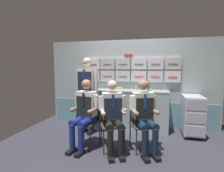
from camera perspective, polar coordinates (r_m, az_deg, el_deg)
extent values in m
cube|color=#353440|center=(3.40, 2.76, -20.07)|extent=(4.80, 4.80, 0.04)
cube|color=#A0ADB0|center=(4.43, 6.03, 0.85)|extent=(4.20, 0.06, 2.15)
cube|color=#6596A2|center=(4.53, 5.86, -8.83)|extent=(4.12, 0.01, 0.63)
cube|color=#B0B5C0|center=(4.58, -6.15, 3.35)|extent=(0.36, 0.06, 0.27)
cylinder|color=red|center=(4.55, -6.31, 3.33)|extent=(0.20, 0.01, 0.01)
cube|color=#B0AFB4|center=(4.47, -1.40, 3.32)|extent=(0.36, 0.06, 0.27)
cylinder|color=red|center=(4.43, -1.52, 3.29)|extent=(0.20, 0.01, 0.01)
cube|color=#B0C1B8|center=(4.39, 3.56, 3.26)|extent=(0.36, 0.06, 0.27)
cylinder|color=red|center=(4.35, 3.48, 3.23)|extent=(0.20, 0.01, 0.01)
cube|color=silver|center=(4.34, 8.68, 3.17)|extent=(0.36, 0.06, 0.27)
cylinder|color=red|center=(4.30, 8.64, 3.14)|extent=(0.20, 0.01, 0.01)
cube|color=silver|center=(4.33, 13.86, 3.05)|extent=(0.36, 0.06, 0.27)
cylinder|color=red|center=(4.29, 13.86, 3.03)|extent=(0.20, 0.01, 0.01)
cube|color=silver|center=(4.35, 19.02, 2.91)|extent=(0.36, 0.06, 0.27)
cylinder|color=red|center=(4.31, 19.08, 2.89)|extent=(0.20, 0.01, 0.01)
cube|color=silver|center=(4.58, -6.20, 7.12)|extent=(0.36, 0.06, 0.27)
cylinder|color=red|center=(4.54, -6.36, 7.12)|extent=(0.20, 0.01, 0.01)
cube|color=#A9AEB0|center=(4.46, -1.41, 7.18)|extent=(0.36, 0.06, 0.27)
cylinder|color=red|center=(4.43, -1.53, 7.19)|extent=(0.20, 0.01, 0.01)
cube|color=#B0B4BC|center=(4.38, 3.59, 7.19)|extent=(0.36, 0.06, 0.27)
cylinder|color=red|center=(4.34, 3.51, 7.20)|extent=(0.20, 0.01, 0.01)
cube|color=silver|center=(4.33, 8.74, 7.14)|extent=(0.36, 0.06, 0.27)
cylinder|color=red|center=(4.30, 8.70, 7.15)|extent=(0.20, 0.01, 0.01)
cube|color=silver|center=(4.32, 13.96, 7.04)|extent=(0.36, 0.06, 0.27)
cylinder|color=red|center=(4.28, 13.97, 7.05)|extent=(0.20, 0.01, 0.01)
cube|color=#ABB1B2|center=(4.35, 19.16, 6.87)|extent=(0.36, 0.06, 0.27)
cylinder|color=red|center=(4.31, 19.22, 6.88)|extent=(0.20, 0.01, 0.01)
cube|color=red|center=(4.38, 5.34, 9.99)|extent=(0.20, 0.02, 0.05)
cube|color=#A1B1B3|center=(4.26, 4.82, -7.79)|extent=(1.89, 0.52, 0.91)
cube|color=#92A2A3|center=(4.17, 4.87, -1.48)|extent=(1.93, 0.53, 0.03)
sphere|color=black|center=(4.05, 22.85, -15.27)|extent=(0.07, 0.07, 0.07)
sphere|color=black|center=(4.11, 27.26, -15.13)|extent=(0.07, 0.07, 0.07)
sphere|color=black|center=(4.56, 21.66, -12.79)|extent=(0.07, 0.07, 0.07)
sphere|color=black|center=(4.62, 25.57, -12.73)|extent=(0.07, 0.07, 0.07)
cube|color=silver|center=(4.21, 24.57, -8.34)|extent=(0.40, 0.64, 0.80)
cube|color=#A8A8B5|center=(3.98, 25.34, -13.20)|extent=(0.35, 0.01, 0.21)
cube|color=#A8A8B5|center=(3.90, 25.52, -9.49)|extent=(0.35, 0.01, 0.21)
cube|color=#A8A8B5|center=(3.84, 25.70, -5.66)|extent=(0.35, 0.01, 0.21)
cylinder|color=#28282D|center=(3.84, 25.70, -3.93)|extent=(0.32, 0.02, 0.02)
cylinder|color=#2D2D33|center=(3.42, -12.55, -15.65)|extent=(0.02, 0.02, 0.44)
cylinder|color=#2D2D33|center=(3.23, -7.16, -16.87)|extent=(0.02, 0.02, 0.44)
cylinder|color=#2D2D33|center=(3.69, -9.15, -13.90)|extent=(0.02, 0.02, 0.44)
cylinder|color=#2D2D33|center=(3.52, -4.05, -14.85)|extent=(0.02, 0.02, 0.44)
cube|color=#3D302D|center=(3.38, -8.29, -11.66)|extent=(0.47, 0.47, 0.02)
cube|color=#3D302D|center=(3.48, -6.67, -7.52)|extent=(0.37, 0.10, 0.40)
cylinder|color=#2D2D33|center=(3.57, -9.27, -7.23)|extent=(0.02, 0.02, 0.40)
cylinder|color=#2D2D33|center=(3.39, -4.11, -7.88)|extent=(0.02, 0.02, 0.40)
cube|color=black|center=(3.31, -13.13, -20.01)|extent=(0.13, 0.23, 0.06)
cube|color=black|center=(3.22, -10.42, -20.76)|extent=(0.13, 0.23, 0.06)
cylinder|color=navy|center=(3.24, -12.80, -15.85)|extent=(0.10, 0.10, 0.43)
cylinder|color=navy|center=(3.14, -10.08, -16.49)|extent=(0.10, 0.10, 0.43)
cylinder|color=navy|center=(3.28, -11.18, -11.15)|extent=(0.19, 0.38, 0.13)
cylinder|color=navy|center=(3.19, -8.50, -11.63)|extent=(0.19, 0.38, 0.13)
cube|color=navy|center=(3.36, -8.31, -10.51)|extent=(0.35, 0.26, 0.12)
cube|color=white|center=(3.31, -8.20, -5.63)|extent=(0.37, 0.25, 0.46)
cube|color=black|center=(3.24, -9.12, -6.58)|extent=(0.31, 0.07, 0.37)
cube|color=black|center=(3.21, -9.24, -4.54)|extent=(0.04, 0.02, 0.26)
cylinder|color=white|center=(3.41, -11.09, -4.49)|extent=(0.08, 0.08, 0.25)
cylinder|color=#9E755E|center=(3.35, -11.77, -7.22)|extent=(0.11, 0.24, 0.07)
sphere|color=#9E755E|center=(3.27, -12.82, -7.57)|extent=(0.08, 0.08, 0.08)
cylinder|color=white|center=(3.20, -5.14, -5.09)|extent=(0.08, 0.08, 0.25)
cylinder|color=#9E755E|center=(3.15, -6.35, -7.94)|extent=(0.11, 0.24, 0.07)
sphere|color=#9E755E|center=(3.07, -7.32, -8.36)|extent=(0.08, 0.08, 0.08)
sphere|color=#9E755E|center=(3.26, -8.29, 0.56)|extent=(0.18, 0.18, 0.18)
ellipsoid|color=#533A1F|center=(3.27, -8.17, 0.86)|extent=(0.20, 0.19, 0.13)
cylinder|color=#2D2D33|center=(3.10, -2.75, -17.86)|extent=(0.02, 0.02, 0.44)
cylinder|color=#2D2D33|center=(3.16, 4.06, -17.39)|extent=(0.02, 0.02, 0.44)
cylinder|color=#2D2D33|center=(3.43, -3.51, -15.44)|extent=(0.02, 0.02, 0.44)
cylinder|color=#2D2D33|center=(3.48, 2.60, -15.09)|extent=(0.02, 0.02, 0.44)
cube|color=#3D302D|center=(3.21, 0.10, -12.61)|extent=(0.52, 0.52, 0.02)
cube|color=#3D302D|center=(3.33, -0.46, -8.13)|extent=(0.35, 0.17, 0.40)
cylinder|color=#2D2D33|center=(3.29, -3.56, -8.29)|extent=(0.02, 0.02, 0.40)
cylinder|color=#2D2D33|center=(3.35, 2.64, -8.04)|extent=(0.02, 0.02, 0.40)
cube|color=black|center=(3.03, -0.42, -22.41)|extent=(0.17, 0.24, 0.06)
cube|color=black|center=(3.06, 3.10, -22.11)|extent=(0.17, 0.24, 0.06)
cylinder|color=black|center=(2.96, -0.55, -17.87)|extent=(0.10, 0.10, 0.43)
cylinder|color=black|center=(2.99, 2.95, -17.62)|extent=(0.10, 0.10, 0.43)
cylinder|color=black|center=(3.02, -1.06, -12.57)|extent=(0.26, 0.38, 0.13)
cylinder|color=black|center=(3.05, 2.30, -12.38)|extent=(0.26, 0.38, 0.13)
cube|color=black|center=(3.18, 0.10, -11.40)|extent=(0.37, 0.31, 0.12)
cube|color=white|center=(3.13, 0.04, -6.28)|extent=(0.39, 0.31, 0.45)
cube|color=#1C2435|center=(3.04, 0.36, -7.34)|extent=(0.29, 0.13, 0.36)
cube|color=navy|center=(3.01, 0.38, -5.19)|extent=(0.04, 0.02, 0.25)
cylinder|color=white|center=(3.09, -3.63, -5.51)|extent=(0.08, 0.08, 0.25)
cylinder|color=beige|center=(3.03, -3.02, -8.53)|extent=(0.15, 0.24, 0.07)
sphere|color=beige|center=(2.93, -2.79, -9.02)|extent=(0.08, 0.08, 0.08)
cylinder|color=white|center=(3.16, 3.63, -5.26)|extent=(0.08, 0.08, 0.25)
cylinder|color=beige|center=(3.09, 3.69, -8.24)|extent=(0.15, 0.24, 0.07)
sphere|color=beige|center=(2.99, 4.14, -8.71)|extent=(0.08, 0.08, 0.08)
cylinder|color=white|center=(2.98, 4.15, -7.97)|extent=(0.06, 0.06, 0.06)
sphere|color=beige|center=(3.07, 0.04, 0.22)|extent=(0.18, 0.18, 0.18)
ellipsoid|color=black|center=(3.09, 0.00, 0.54)|extent=(0.22, 0.22, 0.13)
cylinder|color=#2D2D33|center=(3.12, 7.92, -17.76)|extent=(0.02, 0.02, 0.44)
cylinder|color=#2D2D33|center=(3.25, 14.21, -16.91)|extent=(0.02, 0.02, 0.44)
cylinder|color=#2D2D33|center=(3.43, 5.90, -15.43)|extent=(0.02, 0.02, 0.44)
cylinder|color=#2D2D33|center=(3.55, 11.66, -14.80)|extent=(0.02, 0.02, 0.44)
cube|color=#3D302D|center=(3.25, 10.00, -12.44)|extent=(0.53, 0.53, 0.02)
cube|color=#3D302D|center=(3.36, 8.90, -8.05)|extent=(0.35, 0.18, 0.40)
cylinder|color=#2D2D33|center=(3.30, 5.98, -8.29)|extent=(0.02, 0.02, 0.40)
cylinder|color=#2D2D33|center=(3.42, 11.82, -7.87)|extent=(0.02, 0.02, 0.40)
cube|color=black|center=(3.07, 10.80, -22.11)|extent=(0.17, 0.24, 0.06)
cube|color=black|center=(3.14, 14.06, -21.56)|extent=(0.17, 0.24, 0.06)
cylinder|color=#122336|center=(3.00, 10.60, -17.64)|extent=(0.10, 0.10, 0.43)
cylinder|color=#122336|center=(3.07, 13.85, -17.18)|extent=(0.10, 0.10, 0.43)
cylinder|color=#122336|center=(3.06, 9.54, -12.44)|extent=(0.27, 0.38, 0.13)
cylinder|color=#122336|center=(3.12, 12.68, -12.11)|extent=(0.27, 0.38, 0.13)
cube|color=#122336|center=(3.23, 10.02, -11.24)|extent=(0.38, 0.31, 0.12)
cube|color=white|center=(3.17, 9.99, -6.15)|extent=(0.39, 0.31, 0.46)
cube|color=black|center=(3.09, 10.64, -7.19)|extent=(0.29, 0.14, 0.37)
cube|color=navy|center=(3.06, 10.74, -5.05)|extent=(0.04, 0.03, 0.26)
cylinder|color=white|center=(3.10, 6.50, -5.46)|extent=(0.08, 0.08, 0.25)
cylinder|color=#9E7360|center=(3.04, 7.42, -8.47)|extent=(0.16, 0.24, 0.07)
sphere|color=#9E7360|center=(2.95, 8.06, -8.96)|extent=(0.08, 0.08, 0.08)
cylinder|color=white|center=(3.24, 13.35, -5.07)|extent=(0.08, 0.08, 0.25)
cylinder|color=#9E7360|center=(3.17, 13.73, -7.99)|extent=(0.16, 0.24, 0.07)
sphere|color=#9E7360|center=(3.08, 14.53, -8.42)|extent=(0.08, 0.08, 0.08)
sphere|color=#9E7360|center=(3.12, 10.11, 0.32)|extent=(0.18, 0.18, 0.18)
ellipsoid|color=gray|center=(3.13, 10.03, 0.64)|extent=(0.23, 0.22, 0.13)
cube|color=black|center=(4.19, -9.23, -14.18)|extent=(0.13, 0.25, 0.06)
cube|color=black|center=(4.09, -6.81, -14.66)|extent=(0.13, 0.25, 0.06)
cylinder|color=#131B36|center=(4.08, -9.00, -7.95)|extent=(0.12, 0.12, 0.87)
cylinder|color=#131B36|center=(3.98, -6.80, -8.25)|extent=(0.12, 0.12, 0.87)
cube|color=white|center=(3.92, -8.06, 1.89)|extent=(0.41, 0.28, 0.53)
cube|color=#1A2238|center=(3.82, -8.94, 1.29)|extent=(0.34, 0.08, 0.45)
cube|color=navy|center=(3.81, -9.04, 3.20)|extent=(0.04, 0.02, 0.30)
cylinder|color=white|center=(4.05, -10.77, 0.80)|extent=(0.08, 0.08, 0.59)
sphere|color=beige|center=(4.09, -10.69, -3.34)|extent=(0.08, 0.08, 0.08)
cylinder|color=white|center=(3.81, -5.13, 0.55)|extent=(0.08, 0.08, 0.59)
sphere|color=beige|center=(3.85, -5.09, -3.83)|extent=(0.08, 0.08, 0.08)
sphere|color=beige|center=(3.91, -8.15, 7.74)|extent=(0.19, 0.19, 0.19)
ellipsoid|color=tan|center=(3.92, -8.04, 7.99)|extent=(0.21, 0.20, 0.13)
cylinder|color=#4E9F50|center=(3.96, 11.67, -0.26)|extent=(0.06, 0.06, 0.21)
cone|color=#4E9F50|center=(3.94, 11.71, 1.40)|extent=(0.06, 0.06, 0.02)
cylinder|color=red|center=(3.94, 11.72, 1.72)|extent=(0.03, 0.03, 0.02)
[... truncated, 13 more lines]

